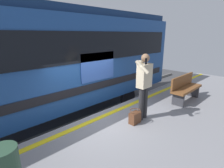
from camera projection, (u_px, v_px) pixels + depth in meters
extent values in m
plane|color=#3D3D3F|center=(98.00, 141.00, 5.53)|extent=(24.29, 24.29, 0.00)
cube|color=gray|center=(155.00, 160.00, 4.00)|extent=(15.98, 4.10, 0.96)
cube|color=yellow|center=(103.00, 116.00, 5.06)|extent=(15.66, 0.16, 0.01)
cube|color=slate|center=(73.00, 123.00, 6.45)|extent=(20.78, 0.08, 0.16)
cube|color=slate|center=(55.00, 111.00, 7.43)|extent=(20.78, 0.08, 0.16)
cube|color=#1E478C|center=(6.00, 65.00, 5.17)|extent=(12.81, 3.08, 2.85)
cube|color=black|center=(22.00, 51.00, 3.97)|extent=(12.17, 0.03, 0.90)
cube|color=black|center=(30.00, 104.00, 4.32)|extent=(12.17, 0.03, 0.24)
cube|color=#3359B2|center=(98.00, 67.00, 5.66)|extent=(1.37, 0.02, 0.91)
cylinder|color=black|center=(128.00, 97.00, 7.64)|extent=(0.84, 0.12, 0.84)
cylinder|color=black|center=(92.00, 86.00, 9.32)|extent=(0.84, 0.12, 0.84)
cylinder|color=#262628|center=(145.00, 102.00, 4.88)|extent=(0.14, 0.14, 0.92)
cylinder|color=#262628|center=(141.00, 104.00, 4.76)|extent=(0.14, 0.14, 0.92)
cube|color=beige|center=(144.00, 76.00, 4.61)|extent=(0.40, 0.24, 0.63)
sphere|color=beige|center=(140.00, 64.00, 4.64)|extent=(0.20, 0.20, 0.20)
sphere|color=#997051|center=(145.00, 58.00, 4.48)|extent=(0.22, 0.22, 0.22)
cylinder|color=beige|center=(150.00, 76.00, 4.79)|extent=(0.09, 0.09, 0.57)
cylinder|color=beige|center=(142.00, 67.00, 4.32)|extent=(0.09, 0.42, 0.33)
cube|color=black|center=(146.00, 61.00, 4.21)|extent=(0.07, 0.02, 0.15)
cube|color=#59331E|center=(135.00, 118.00, 4.64)|extent=(0.31, 0.19, 0.30)
torus|color=#59331E|center=(135.00, 110.00, 4.58)|extent=(0.28, 0.28, 0.02)
cube|color=brown|center=(187.00, 89.00, 6.11)|extent=(1.58, 0.44, 0.08)
cube|color=brown|center=(182.00, 81.00, 6.17)|extent=(1.58, 0.06, 0.40)
cube|color=#333338|center=(193.00, 91.00, 6.60)|extent=(0.06, 0.40, 0.45)
cube|color=#333338|center=(178.00, 99.00, 5.74)|extent=(0.06, 0.40, 0.45)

